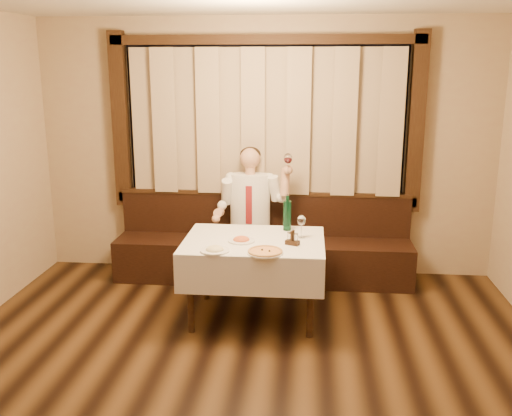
# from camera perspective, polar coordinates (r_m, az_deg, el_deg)

# --- Properties ---
(room) EXTENTS (5.01, 6.01, 2.81)m
(room) POSITION_cam_1_polar(r_m,az_deg,el_deg) (4.29, -1.17, 3.45)
(room) COLOR black
(room) RESTS_ON ground
(banquette) EXTENTS (3.20, 0.61, 0.94)m
(banquette) POSITION_cam_1_polar(r_m,az_deg,el_deg) (6.28, 0.70, -4.28)
(banquette) COLOR black
(banquette) RESTS_ON ground
(dining_table) EXTENTS (1.27, 0.97, 0.76)m
(dining_table) POSITION_cam_1_polar(r_m,az_deg,el_deg) (5.21, -0.21, -4.26)
(dining_table) COLOR black
(dining_table) RESTS_ON ground
(pizza) EXTENTS (0.31, 0.31, 0.03)m
(pizza) POSITION_cam_1_polar(r_m,az_deg,el_deg) (4.80, 0.93, -4.38)
(pizza) COLOR white
(pizza) RESTS_ON dining_table
(pasta_red) EXTENTS (0.24, 0.24, 0.08)m
(pasta_red) POSITION_cam_1_polar(r_m,az_deg,el_deg) (5.11, -1.48, -3.00)
(pasta_red) COLOR white
(pasta_red) RESTS_ON dining_table
(pasta_cream) EXTENTS (0.25, 0.25, 0.09)m
(pasta_cream) POSITION_cam_1_polar(r_m,az_deg,el_deg) (4.85, -4.15, -3.97)
(pasta_cream) COLOR white
(pasta_cream) RESTS_ON dining_table
(green_bottle) EXTENTS (0.08, 0.08, 0.35)m
(green_bottle) POSITION_cam_1_polar(r_m,az_deg,el_deg) (5.43, 3.14, -0.69)
(green_bottle) COLOR #104E2E
(green_bottle) RESTS_ON dining_table
(table_wine_glass) EXTENTS (0.08, 0.08, 0.21)m
(table_wine_glass) POSITION_cam_1_polar(r_m,az_deg,el_deg) (5.20, 4.57, -1.32)
(table_wine_glass) COLOR white
(table_wine_glass) RESTS_ON dining_table
(cruet_caddy) EXTENTS (0.13, 0.10, 0.13)m
(cruet_caddy) POSITION_cam_1_polar(r_m,az_deg,el_deg) (5.02, 3.66, -3.19)
(cruet_caddy) COLOR black
(cruet_caddy) RESTS_ON dining_table
(seated_man) EXTENTS (0.81, 0.60, 1.45)m
(seated_man) POSITION_cam_1_polar(r_m,az_deg,el_deg) (6.06, -0.59, 0.24)
(seated_man) COLOR black
(seated_man) RESTS_ON ground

